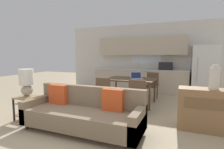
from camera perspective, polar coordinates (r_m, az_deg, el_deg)
ground_plane at (r=3.31m, az=-10.04°, el=-19.27°), size 20.00×20.00×0.00m
wall_back at (r=7.33m, az=9.63°, el=5.53°), size 6.40×0.07×2.70m
kitchen_counter at (r=7.05m, az=9.13°, el=1.36°), size 3.68×0.65×2.15m
refrigerator at (r=6.78m, az=27.96°, el=0.91°), size 0.81×0.78×1.77m
dining_table at (r=5.14m, az=6.16°, el=-2.04°), size 1.38×0.98×0.75m
couch at (r=3.45m, az=-9.11°, el=-12.36°), size 2.29×0.80×0.81m
side_table at (r=4.35m, az=-26.02°, el=-8.73°), size 0.41×0.41×0.52m
table_lamp at (r=4.24m, az=-26.13°, el=-2.01°), size 0.30×0.30×0.61m
credenza at (r=3.81m, az=29.15°, el=-10.09°), size 1.10×0.43×0.80m
vase at (r=3.67m, az=30.38°, el=-1.02°), size 0.17×0.17×0.45m
dining_chair_far_right at (r=5.92m, az=12.75°, el=-3.09°), size 0.47×0.47×0.86m
dining_chair_near_right at (r=4.22m, az=8.56°, el=-6.69°), size 0.43×0.43×0.86m
dining_chair_near_left at (r=4.55m, az=-2.24°, el=-5.69°), size 0.43×0.43×0.86m
laptop at (r=5.07m, az=8.05°, el=-0.89°), size 0.41×0.39×0.20m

